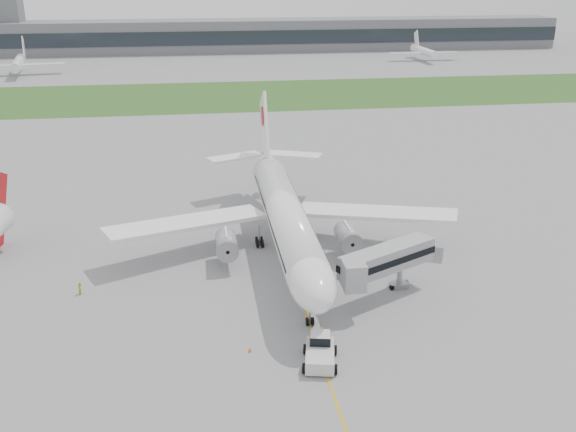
{
  "coord_description": "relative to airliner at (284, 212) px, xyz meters",
  "views": [
    {
      "loc": [
        -11.09,
        -74.56,
        36.25
      ],
      "look_at": [
        0.08,
        2.0,
        6.17
      ],
      "focal_mm": 40.0,
      "sensor_mm": 36.0,
      "label": 1
    }
  ],
  "objects": [
    {
      "name": "distant_aircraft_left",
      "position": [
        -73.06,
        165.55,
        -5.66
      ],
      "size": [
        35.85,
        32.74,
        12.18
      ],
      "primitive_type": null,
      "rotation": [
        0.0,
        0.0,
        0.16
      ],
      "color": "white",
      "rests_on": "ground"
    },
    {
      "name": "control_tower",
      "position": [
        -90.0,
        227.13,
        -5.66
      ],
      "size": [
        12.0,
        12.0,
        56.0
      ],
      "primitive_type": null,
      "color": "slate",
      "rests_on": "ground"
    },
    {
      "name": "distant_aircraft_right",
      "position": [
        83.97,
        181.79,
        -5.66
      ],
      "size": [
        28.87,
        25.53,
        10.94
      ],
      "primitive_type": null,
      "rotation": [
        0.0,
        0.0,
        0.01
      ],
      "color": "white",
      "rests_on": "ground"
    },
    {
      "name": "safety_cone_left",
      "position": [
        -6.92,
        -24.13,
        -5.4
      ],
      "size": [
        0.37,
        0.37,
        0.51
      ],
      "primitive_type": "cone",
      "color": "#F84F0D",
      "rests_on": "ground"
    },
    {
      "name": "pushback_tug",
      "position": [
        -0.22,
        -26.74,
        -4.5
      ],
      "size": [
        4.15,
        5.4,
        2.53
      ],
      "rotation": [
        0.0,
        0.0,
        -0.2
      ],
      "color": "silver",
      "rests_on": "ground"
    },
    {
      "name": "terminal_building",
      "position": [
        0.0,
        225.0,
        1.34
      ],
      "size": [
        320.0,
        22.3,
        14.0
      ],
      "color": "slate",
      "rests_on": "ground"
    },
    {
      "name": "ground_crew_near",
      "position": [
        0.65,
        -23.19,
        -4.85
      ],
      "size": [
        0.7,
        0.62,
        1.62
      ],
      "primitive_type": "imported",
      "rotation": [
        0.0,
        0.0,
        3.63
      ],
      "color": "#A1E025",
      "rests_on": "ground"
    },
    {
      "name": "ground",
      "position": [
        0.0,
        -4.87,
        -5.66
      ],
      "size": [
        600.0,
        600.0,
        0.0
      ],
      "primitive_type": "plane",
      "color": "gray",
      "rests_on": "ground"
    },
    {
      "name": "ground_crew_far",
      "position": [
        -25.66,
        -8.89,
        -4.91
      ],
      "size": [
        0.69,
        0.82,
        1.5
      ],
      "primitive_type": "imported",
      "rotation": [
        0.0,
        0.0,
        1.4
      ],
      "color": "#C0DC24",
      "rests_on": "ground"
    },
    {
      "name": "airliner",
      "position": [
        0.0,
        0.0,
        0.0
      ],
      "size": [
        48.13,
        53.95,
        17.88
      ],
      "color": "white",
      "rests_on": "ground"
    },
    {
      "name": "jet_bridge",
      "position": [
        9.32,
        -14.93,
        -0.97
      ],
      "size": [
        12.9,
        9.41,
        6.35
      ],
      "rotation": [
        0.0,
        0.0,
        0.48
      ],
      "color": "#949497",
      "rests_on": "ground"
    },
    {
      "name": "safety_cone_right",
      "position": [
        0.5,
        -22.38,
        -5.42
      ],
      "size": [
        0.35,
        0.35,
        0.48
      ],
      "primitive_type": "cone",
      "color": "#F84F0D",
      "rests_on": "ground"
    },
    {
      "name": "grass_strip",
      "position": [
        0.0,
        115.13,
        -5.65
      ],
      "size": [
        600.0,
        50.0,
        0.02
      ],
      "primitive_type": "cube",
      "color": "#345B22",
      "rests_on": "ground"
    },
    {
      "name": "apron_markings",
      "position": [
        0.0,
        -9.87,
        -5.66
      ],
      "size": [
        70.0,
        70.0,
        0.04
      ],
      "primitive_type": null,
      "color": "orange",
      "rests_on": "ground"
    }
  ]
}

